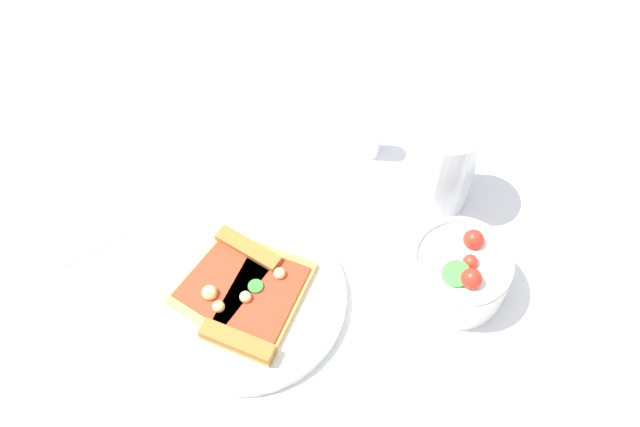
{
  "coord_description": "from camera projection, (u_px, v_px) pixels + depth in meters",
  "views": [
    {
      "loc": [
        0.37,
        0.04,
        0.7
      ],
      "look_at": [
        -0.08,
        0.1,
        0.03
      ],
      "focal_mm": 36.99,
      "sensor_mm": 36.0,
      "label": 1
    }
  ],
  "objects": [
    {
      "name": "soda_glass",
      "position": [
        441.0,
        167.0,
        0.82
      ],
      "size": [
        0.08,
        0.08,
        0.13
      ],
      "color": "silver",
      "rests_on": "ground_plane"
    },
    {
      "name": "pizza_slice_near",
      "position": [
        229.0,
        275.0,
        0.77
      ],
      "size": [
        0.14,
        0.14,
        0.02
      ],
      "color": "#E5B256",
      "rests_on": "plate"
    },
    {
      "name": "paper_napkin",
      "position": [
        96.0,
        215.0,
        0.85
      ],
      "size": [
        0.14,
        0.14,
        0.0
      ],
      "primitive_type": "cube",
      "rotation": [
        0.0,
        0.0,
        0.37
      ],
      "color": "silver",
      "rests_on": "ground_plane"
    },
    {
      "name": "salad_bowl",
      "position": [
        458.0,
        271.0,
        0.76
      ],
      "size": [
        0.12,
        0.12,
        0.08
      ],
      "color": "white",
      "rests_on": "ground_plane"
    },
    {
      "name": "plate",
      "position": [
        245.0,
        298.0,
        0.77
      ],
      "size": [
        0.24,
        0.24,
        0.01
      ],
      "primitive_type": "cylinder",
      "color": "silver",
      "rests_on": "ground_plane"
    },
    {
      "name": "pepper_shaker",
      "position": [
        370.0,
        132.0,
        0.87
      ],
      "size": [
        0.03,
        0.03,
        0.08
      ],
      "color": "silver",
      "rests_on": "ground_plane"
    },
    {
      "name": "pizza_slice_far",
      "position": [
        256.0,
        308.0,
        0.75
      ],
      "size": [
        0.16,
        0.14,
        0.02
      ],
      "color": "gold",
      "rests_on": "plate"
    },
    {
      "name": "ground_plane",
      "position": [
        247.0,
        294.0,
        0.78
      ],
      "size": [
        2.4,
        2.4,
        0.0
      ],
      "primitive_type": "plane",
      "color": "silver",
      "rests_on": "ground"
    }
  ]
}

